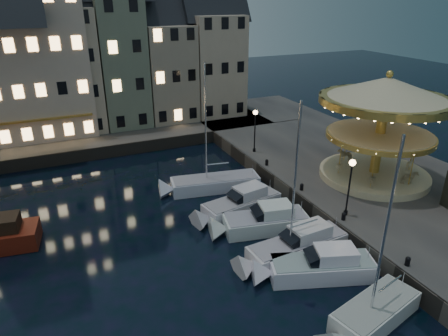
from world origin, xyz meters
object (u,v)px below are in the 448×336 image
bollard_b (344,216)px  bollard_c (302,186)px  motorboat_c (293,248)px  motorboat_f (209,184)px  streetlamp_d (396,129)px  motorboat_a (369,317)px  streetlamp_b (350,180)px  motorboat_d (260,222)px  streetlamp_c (255,125)px  bollard_a (408,261)px  motorboat_b (315,268)px  motorboat_e (237,205)px  bollard_d (267,162)px  carousel (384,110)px

bollard_b → bollard_c: (0.00, 5.00, 0.00)m
motorboat_c → motorboat_f: bearing=96.7°
streetlamp_d → motorboat_a: (-16.09, -14.65, -3.48)m
streetlamp_b → motorboat_f: motorboat_f is taller
motorboat_a → motorboat_d: size_ratio=1.47×
streetlamp_c → bollard_c: streetlamp_c is taller
bollard_a → streetlamp_c: bearing=88.2°
motorboat_d → motorboat_c: bearing=-83.6°
motorboat_a → motorboat_b: bearing=92.4°
bollard_b → motorboat_e: motorboat_e is taller
bollard_a → bollard_d: (0.00, 16.00, 0.00)m
motorboat_b → motorboat_a: bearing=-87.6°
streetlamp_c → bollard_c: bearing=-93.8°
streetlamp_b → streetlamp_d: 13.29m
streetlamp_b → bollard_a: 6.50m
streetlamp_c → bollard_a: streetlamp_c is taller
bollard_c → motorboat_e: size_ratio=0.08×
motorboat_d → motorboat_e: (-0.37, 2.87, 0.00)m
motorboat_a → motorboat_f: bearing=95.0°
streetlamp_d → bollard_c: bearing=-168.1°
streetlamp_c → bollard_b: streetlamp_c is taller
streetlamp_b → streetlamp_d: same height
bollard_b → motorboat_b: bearing=-146.9°
bollard_d → motorboat_b: size_ratio=0.08×
bollard_a → motorboat_c: bearing=132.3°
streetlamp_b → carousel: bearing=32.5°
bollard_a → motorboat_c: motorboat_c is taller
motorboat_e → bollard_d: bearing=41.7°
bollard_d → streetlamp_c: bearing=80.3°
bollard_d → motorboat_b: 14.08m
motorboat_f → bollard_b: bearing=-61.2°
bollard_d → bollard_b: bearing=-90.0°
bollard_a → bollard_c: bearing=90.0°
motorboat_d → motorboat_f: (-0.89, 7.44, -0.11)m
motorboat_e → motorboat_f: motorboat_f is taller
bollard_c → streetlamp_d: bearing=11.9°
motorboat_e → motorboat_f: (-0.52, 4.56, -0.11)m
streetlamp_d → streetlamp_b: bearing=-148.2°
bollard_b → motorboat_c: 4.57m
bollard_c → carousel: (6.88, -0.51, 5.58)m
motorboat_a → motorboat_e: size_ratio=1.41×
streetlamp_b → motorboat_c: motorboat_c is taller
streetlamp_c → bollard_d: 4.29m
motorboat_e → motorboat_b: bearing=-84.6°
streetlamp_b → motorboat_d: size_ratio=0.59×
streetlamp_d → bollard_b: (-11.90, -7.50, -2.41)m
motorboat_c → bollard_b: bearing=8.1°
streetlamp_c → bollard_d: streetlamp_c is taller
bollard_c → motorboat_c: 7.22m
bollard_b → carousel: size_ratio=0.06×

